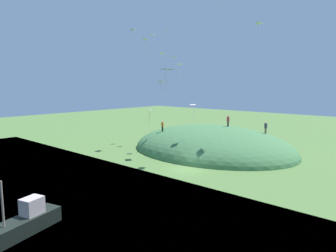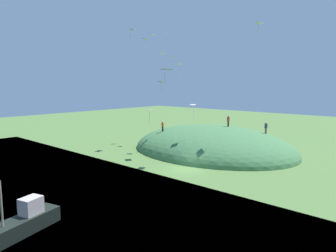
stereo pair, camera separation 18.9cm
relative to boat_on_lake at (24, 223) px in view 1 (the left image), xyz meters
name	(u,v)px [view 1 (the left image)]	position (x,y,z in m)	size (l,w,h in m)	color
ground_plane	(186,169)	(20.16, 1.53, -0.76)	(160.00, 160.00, 0.00)	#4B6D36
grass_hill	(212,150)	(31.48, 5.19, -0.76)	(20.51, 26.75, 7.83)	#3F6F41
boat_on_lake	(24,223)	(0.00, 0.00, 0.00)	(5.78, 2.99, 4.22)	black
person_near_shore	(228,119)	(32.92, 3.21, 4.18)	(0.52, 0.52, 1.76)	black
person_walking_path	(266,126)	(34.87, -2.05, 3.40)	(0.59, 0.59, 1.80)	brown
person_with_child	(162,125)	(26.71, 11.32, 3.25)	(0.54, 0.54, 1.66)	black
kite_0	(162,54)	(30.35, 14.64, 14.71)	(0.83, 0.87, 1.14)	white
kite_1	(180,65)	(28.89, 9.69, 12.54)	(0.90, 0.86, 2.02)	silver
kite_2	(259,24)	(29.81, -2.73, 17.34)	(0.80, 0.99, 1.44)	white
kite_4	(193,106)	(25.20, 4.27, 6.61)	(0.81, 0.94, 2.20)	white
kite_5	(132,30)	(19.79, 10.37, 16.71)	(0.60, 0.71, 1.23)	white
kite_6	(152,35)	(27.01, 13.77, 17.34)	(1.22, 0.93, 1.16)	white
kite_7	(161,82)	(19.34, 4.75, 9.84)	(0.67, 0.90, 1.30)	white
kite_8	(145,40)	(21.90, 10.11, 15.59)	(0.68, 0.85, 2.13)	white
kite_9	(165,31)	(32.81, 16.14, 18.89)	(0.80, 0.66, 1.56)	white
kite_10	(167,70)	(13.06, -1.80, 10.88)	(1.33, 1.15, 2.10)	white
kite_11	(151,110)	(21.54, 8.74, 5.99)	(1.27, 1.36, 2.24)	white
kite_12	(174,58)	(27.32, 9.58, 13.54)	(0.97, 0.99, 1.48)	silver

